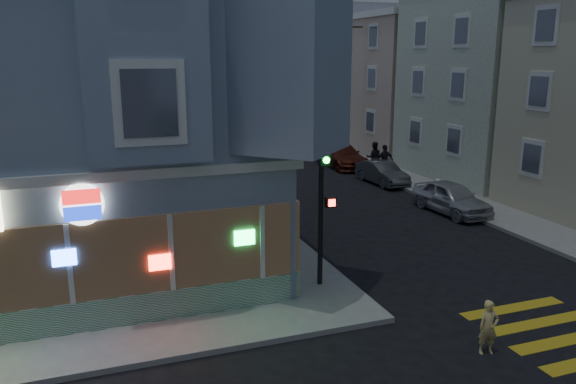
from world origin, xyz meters
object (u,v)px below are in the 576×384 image
pedestrian_a (374,158)px  pedestrian_b (385,161)px  street_tree_far (279,88)px  traffic_signal (323,182)px  utility_pole (346,87)px  parked_car_b (382,173)px  fire_hydrant (438,185)px  parked_car_d (301,146)px  running_child (488,327)px  parked_car_a (451,198)px  street_tree_near (313,94)px  parked_car_c (341,155)px

pedestrian_a → pedestrian_b: size_ratio=0.99×
street_tree_far → pedestrian_a: size_ratio=2.91×
pedestrian_b → traffic_signal: bearing=52.7°
utility_pole → parked_car_b: 8.67m
parked_car_b → pedestrian_b: bearing=51.3°
fire_hydrant → parked_car_d: bearing=98.1°
running_child → parked_car_a: bearing=70.0°
street_tree_near → street_tree_far: (0.00, 8.00, 0.00)m
running_child → pedestrian_a: size_ratio=0.72×
running_child → parked_car_d: 27.59m
parked_car_d → fire_hydrant: bearing=-79.8°
traffic_signal → parked_car_b: bearing=57.7°
running_child → parked_car_c: parked_car_c is taller
running_child → pedestrian_b: size_ratio=0.71×
parked_car_b → traffic_signal: (-8.65, -11.90, 2.66)m
street_tree_near → pedestrian_a: bearing=-94.5°
pedestrian_b → fire_hydrant: size_ratio=2.53×
parked_car_a → parked_car_d: (-0.68, 16.57, -0.11)m
pedestrian_a → parked_car_b: 2.21m
pedestrian_a → pedestrian_b: (0.00, -1.26, 0.01)m
running_child → parked_car_b: bearing=80.6°
pedestrian_b → parked_car_c: (-0.60, 4.38, -0.35)m
utility_pole → parked_car_c: bearing=-119.6°
running_child → traffic_signal: traffic_signal is taller
pedestrian_a → fire_hydrant: pedestrian_a is taller
running_child → pedestrian_b: (7.07, 17.39, 0.42)m
street_tree_far → parked_car_c: 16.67m
street_tree_far → parked_car_a: bearing=-93.1°
street_tree_far → parked_car_d: (-2.18, -11.09, -3.34)m
running_child → pedestrian_b: pedestrian_b is taller
utility_pole → street_tree_near: bearing=88.1°
traffic_signal → fire_hydrant: (9.91, 8.60, -2.74)m
parked_car_a → parked_car_c: bearing=87.2°
parked_car_b → parked_car_a: bearing=-92.4°
street_tree_near → parked_car_d: bearing=-125.2°
parked_car_d → utility_pole: bearing=-53.6°
running_child → parked_car_d: (5.79, 26.97, -0.06)m
traffic_signal → utility_pole: bearing=66.5°
parked_car_d → fire_hydrant: size_ratio=5.88×
street_tree_near → pedestrian_b: street_tree_near is taller
street_tree_near → street_tree_far: size_ratio=1.00×
street_tree_far → pedestrian_a: (-0.90, -19.41, -2.87)m
utility_pole → parked_car_b: utility_pole is taller
parked_car_a → parked_car_c: size_ratio=0.84×
pedestrian_b → parked_car_a: 7.02m
pedestrian_a → parked_car_d: pedestrian_a is taller
parked_car_d → fire_hydrant: parked_car_d is taller
street_tree_near → parked_car_c: (-1.50, -8.29, -3.22)m
utility_pole → parked_car_c: (-1.30, -2.29, -4.08)m
pedestrian_a → parked_car_d: size_ratio=0.43×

